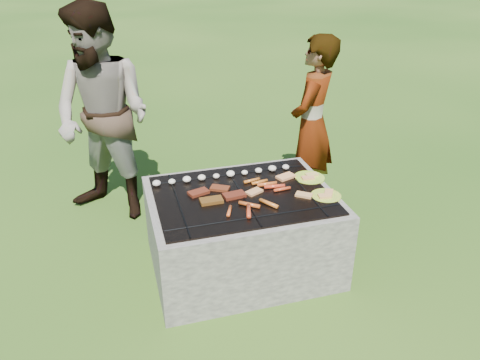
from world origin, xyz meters
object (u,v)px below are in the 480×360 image
object	(u,v)px
plate_near	(326,196)
bystander	(103,117)
fire_pit	(242,234)
plate_far	(309,178)
cook	(312,125)

from	to	relation	value
plate_near	bystander	bearing A→B (deg)	138.93
fire_pit	bystander	bearing A→B (deg)	129.22
fire_pit	bystander	world-z (taller)	bystander
fire_pit	plate_far	bearing A→B (deg)	11.35
fire_pit	plate_far	xyz separation A→B (m)	(0.56, 0.11, 0.33)
plate_far	plate_near	world-z (taller)	same
bystander	cook	bearing A→B (deg)	29.06
fire_pit	bystander	distance (m)	1.52
cook	bystander	world-z (taller)	bystander
cook	bystander	xyz separation A→B (m)	(-1.73, 0.33, 0.13)
fire_pit	plate_near	xyz separation A→B (m)	(0.56, -0.18, 0.33)
plate_far	plate_near	bearing A→B (deg)	-89.91
cook	bystander	size ratio (longest dim) A/B	0.85
fire_pit	cook	distance (m)	1.23
plate_near	cook	bearing A→B (deg)	72.61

